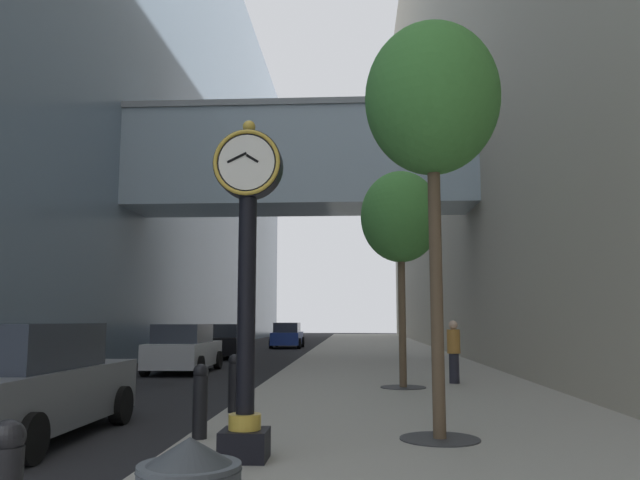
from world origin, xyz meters
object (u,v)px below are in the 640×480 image
pedestrian_walking (454,350)px  car_grey_trailing (21,384)px  car_black_mid (223,341)px  street_tree_near (432,102)px  street_tree_mid_near (401,218)px  bollard_third (200,399)px  bollard_fourth (234,382)px  car_silver_near (184,349)px  car_blue_far (287,335)px  street_clock (247,269)px

pedestrian_walking → car_grey_trailing: 10.60m
car_black_mid → street_tree_near: bearing=-70.3°
pedestrian_walking → car_black_mid: bearing=124.6°
street_tree_near → street_tree_mid_near: bearing=90.0°
bollard_third → street_tree_mid_near: 8.34m
bollard_fourth → car_silver_near: size_ratio=0.24×
street_tree_mid_near → car_silver_near: (-6.95, 5.68, -3.50)m
car_black_mid → car_blue_far: bearing=80.2°
bollard_fourth → street_clock: bearing=-77.2°
street_tree_near → street_clock: bearing=-149.9°
street_tree_near → car_silver_near: (-6.95, 12.31, -4.15)m
street_clock → bollard_third: bearing=123.2°
car_grey_trailing → car_black_mid: bearing=93.4°
bollard_fourth → car_grey_trailing: size_ratio=0.23×
bollard_fourth → car_silver_near: bearing=110.1°
car_black_mid → car_grey_trailing: (1.20, -20.08, 0.06)m
street_tree_mid_near → pedestrian_walking: bearing=38.8°
car_black_mid → street_clock: bearing=-77.5°
street_clock → car_black_mid: size_ratio=0.96×
street_tree_mid_near → car_silver_near: bearing=140.8°
street_clock → car_silver_near: street_clock is taller
street_tree_near → car_silver_near: size_ratio=1.42×
pedestrian_walking → car_silver_near: pedestrian_walking is taller
bollard_third → car_silver_near: bearing=106.3°
bollard_fourth → car_grey_trailing: bearing=-143.0°
street_clock → car_grey_trailing: street_clock is taller
bollard_third → street_tree_near: bearing=2.1°
car_blue_far → bollard_third: bearing=-86.1°
bollard_third → car_black_mid: bearing=101.0°
pedestrian_walking → car_black_mid: 15.30m
car_blue_far → street_clock: bearing=-84.7°
street_tree_mid_near → car_blue_far: street_tree_mid_near is taller
street_tree_near → car_blue_far: size_ratio=1.38×
street_clock → car_blue_far: street_clock is taller
bollard_third → car_black_mid: (-3.98, 20.46, 0.09)m
car_silver_near → car_black_mid: size_ratio=0.99×
street_clock → bollard_third: size_ratio=4.03×
bollard_third → pedestrian_walking: size_ratio=0.63×
pedestrian_walking → car_blue_far: (-6.85, 23.26, -0.22)m
car_black_mid → car_grey_trailing: car_grey_trailing is taller
bollard_third → bollard_fourth: (0.00, 2.47, 0.00)m
bollard_third → street_tree_near: size_ratio=0.17×
bollard_fourth → car_blue_far: bearing=94.3°
bollard_fourth → car_silver_near: (-3.64, 9.96, 0.11)m
bollard_fourth → car_silver_near: car_silver_near is taller
bollard_third → car_silver_near: (-3.64, 12.43, 0.11)m
street_tree_mid_near → street_clock: bearing=-107.0°
street_tree_near → pedestrian_walking: size_ratio=3.72×
car_black_mid → car_blue_far: car_blue_far is taller
street_tree_mid_near → car_black_mid: 15.92m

